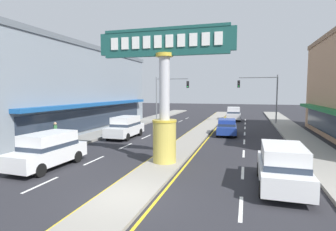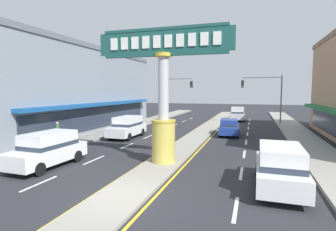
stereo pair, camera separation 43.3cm
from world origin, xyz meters
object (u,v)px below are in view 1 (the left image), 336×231
suv_near_left_lane (283,166)px  pedestrian_near_kerb (55,132)px  traffic_light_left_side (168,91)px  suv_mid_left_lane (125,127)px  storefront_left (55,89)px  district_sign (164,97)px  suv_far_right_lane (233,114)px  traffic_light_right_side (262,91)px  suv_far_left_oncoming (48,150)px  sedan_near_right_lane (227,127)px

suv_near_left_lane → pedestrian_near_kerb: size_ratio=2.74×
traffic_light_left_side → suv_near_left_lane: bearing=-63.4°
suv_mid_left_lane → traffic_light_left_side: bearing=91.1°
storefront_left → traffic_light_left_side: storefront_left is taller
district_sign → traffic_light_left_side: (-6.27, 22.21, 0.39)m
district_sign → suv_far_right_lane: (2.69, 24.74, -2.87)m
traffic_light_right_side → suv_far_left_oncoming: 26.94m
suv_near_left_lane → suv_mid_left_lane: (-11.97, 9.70, 0.00)m
sedan_near_right_lane → suv_far_right_lane: 13.24m
sedan_near_right_lane → suv_mid_left_lane: suv_mid_left_lane is taller
traffic_light_right_side → suv_mid_left_lane: traffic_light_right_side is taller
pedestrian_near_kerb → suv_far_right_lane: bearing=61.7°
storefront_left → suv_mid_left_lane: (9.05, -2.16, -3.37)m
district_sign → suv_far_left_oncoming: bearing=-158.4°
suv_far_right_lane → pedestrian_near_kerb: suv_far_right_lane is taller
district_sign → traffic_light_right_side: district_sign is taller
suv_near_left_lane → suv_mid_left_lane: size_ratio=1.00×
traffic_light_left_side → traffic_light_right_side: same height
suv_near_left_lane → pedestrian_near_kerb: suv_near_left_lane is taller
district_sign → suv_far_left_oncoming: size_ratio=1.66×
traffic_light_right_side → suv_near_left_lane: 23.88m
traffic_light_left_side → traffic_light_right_side: size_ratio=1.00×
storefront_left → suv_far_left_oncoming: 15.39m
suv_near_left_lane → suv_far_left_oncoming: same height
suv_near_left_lane → suv_mid_left_lane: same height
traffic_light_left_side → suv_far_left_oncoming: size_ratio=1.33×
district_sign → suv_far_right_lane: district_sign is taller
district_sign → storefront_left: 17.86m
traffic_light_right_side → pedestrian_near_kerb: 24.79m
district_sign → pedestrian_near_kerb: district_sign is taller
storefront_left → suv_near_left_lane: (21.02, -11.86, -3.37)m
district_sign → traffic_light_left_side: district_sign is taller
traffic_light_right_side → sedan_near_right_lane: 11.09m
suv_far_right_lane → suv_near_left_lane: size_ratio=1.01×
suv_near_left_lane → traffic_light_right_side: bearing=89.3°
sedan_near_right_lane → suv_mid_left_lane: bearing=-155.0°
storefront_left → suv_mid_left_lane: 9.90m
district_sign → pedestrian_near_kerb: size_ratio=4.60×
sedan_near_right_lane → suv_near_left_lane: suv_near_left_lane is taller
suv_far_right_lane → suv_far_left_oncoming: bearing=-107.7°
traffic_light_right_side → storefront_left: bearing=-151.0°
suv_mid_left_lane → suv_near_left_lane: bearing=-39.0°
storefront_left → suv_near_left_lane: 24.37m
district_sign → traffic_light_right_side: (6.27, 21.41, 0.39)m
traffic_light_left_side → traffic_light_right_side: bearing=-3.6°
traffic_light_left_side → suv_mid_left_lane: 15.11m
sedan_near_right_lane → suv_near_left_lane: 14.13m
traffic_light_left_side → traffic_light_right_side: (12.54, -0.80, 0.00)m
suv_mid_left_lane → pedestrian_near_kerb: 6.07m
storefront_left → suv_far_right_lane: size_ratio=5.39×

